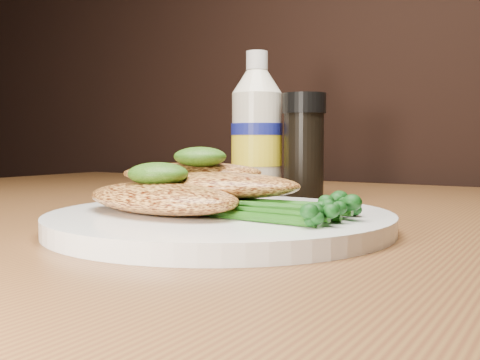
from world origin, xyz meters
The scene contains 9 objects.
plate centered at (0.10, 0.91, 0.76)m, with size 0.27×0.27×0.01m, color white.
chicken_front centered at (0.06, 0.88, 0.78)m, with size 0.15×0.08×0.02m, color gold.
chicken_mid centered at (0.09, 0.92, 0.78)m, with size 0.14×0.07×0.02m, color gold.
chicken_back centered at (0.04, 0.95, 0.79)m, with size 0.13×0.06×0.02m, color gold.
pesto_front centered at (0.06, 0.88, 0.79)m, with size 0.05×0.05×0.02m, color #133207.
pesto_back centered at (0.05, 0.94, 0.81)m, with size 0.05×0.04×0.02m, color #133207.
broccolini_bundle centered at (0.15, 0.90, 0.77)m, with size 0.13×0.10×0.02m, color #1D5312, non-canonical shape.
mayo_bottle centered at (-0.01, 1.15, 0.84)m, with size 0.06×0.06×0.18m, color beige, non-canonical shape.
pepper_grinder centered at (0.06, 1.15, 0.81)m, with size 0.05×0.05×0.13m, color black, non-canonical shape.
Camera 1 is at (0.34, 0.54, 0.82)m, focal length 42.05 mm.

